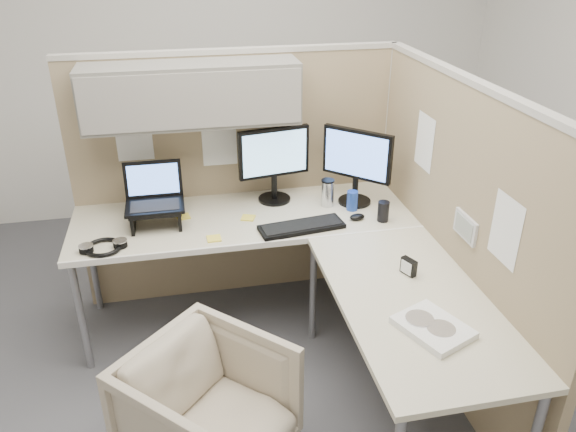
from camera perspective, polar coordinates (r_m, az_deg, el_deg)
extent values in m
plane|color=#45454B|center=(3.30, -0.85, -15.42)|extent=(4.50, 4.50, 0.00)
cube|color=#9B8665|center=(3.61, -5.20, 3.56)|extent=(2.00, 0.05, 1.60)
cube|color=#A8A399|center=(3.38, -5.79, 16.37)|extent=(2.00, 0.06, 0.03)
cube|color=slate|center=(3.26, -9.80, 12.21)|extent=(1.20, 0.34, 0.34)
cube|color=gray|center=(3.09, -9.63, 11.42)|extent=(1.18, 0.01, 0.30)
plane|color=white|center=(3.46, -15.40, 7.82)|extent=(0.26, 0.00, 0.26)
plane|color=white|center=(3.48, -6.99, 7.48)|extent=(0.26, 0.00, 0.26)
cube|color=#9B8665|center=(3.02, 16.42, -2.40)|extent=(0.05, 2.00, 1.60)
cube|color=#A8A399|center=(2.74, 18.65, 12.68)|extent=(0.06, 2.00, 0.03)
cube|color=#A8A399|center=(3.84, 9.81, 4.71)|extent=(0.06, 0.06, 1.60)
cube|color=silver|center=(2.82, 17.68, -1.06)|extent=(0.02, 0.20, 0.12)
cube|color=gray|center=(2.82, 17.43, -1.09)|extent=(0.00, 0.16, 0.09)
plane|color=white|center=(3.18, 13.71, 7.32)|extent=(0.00, 0.26, 0.26)
plane|color=white|center=(2.54, 21.23, -1.35)|extent=(0.00, 0.26, 0.26)
cube|color=beige|center=(3.32, -4.38, -0.20)|extent=(2.00, 0.68, 0.03)
cube|color=beige|center=(2.66, 12.53, -8.44)|extent=(0.68, 1.30, 0.03)
cube|color=white|center=(3.03, -3.52, -3.04)|extent=(2.00, 0.02, 0.03)
cylinder|color=gray|center=(3.30, -20.24, -9.60)|extent=(0.04, 0.04, 0.70)
cylinder|color=gray|center=(3.78, -19.24, -4.47)|extent=(0.04, 0.04, 0.70)
cylinder|color=gray|center=(3.32, 2.56, -7.48)|extent=(0.04, 0.04, 0.70)
imported|color=#BDB496|center=(2.68, -8.08, -18.42)|extent=(0.87, 0.87, 0.65)
cylinder|color=black|center=(3.50, -1.39, 1.75)|extent=(0.20, 0.20, 0.02)
cylinder|color=black|center=(3.47, -1.41, 3.00)|extent=(0.04, 0.04, 0.15)
cube|color=black|center=(3.38, -1.45, 6.49)|extent=(0.44, 0.11, 0.30)
cube|color=#89C3ED|center=(3.36, -1.33, 6.38)|extent=(0.39, 0.07, 0.26)
cylinder|color=black|center=(3.49, 6.76, 1.52)|extent=(0.20, 0.20, 0.02)
cylinder|color=black|center=(3.46, 6.83, 2.76)|extent=(0.04, 0.04, 0.15)
cube|color=black|center=(3.38, 7.04, 6.25)|extent=(0.34, 0.33, 0.30)
cube|color=#5584E7|center=(3.36, 6.89, 6.15)|extent=(0.29, 0.28, 0.26)
cube|color=black|center=(3.23, -13.33, 0.72)|extent=(0.29, 0.23, 0.01)
cube|color=black|center=(3.26, -15.49, -0.27)|extent=(0.02, 0.21, 0.11)
cube|color=black|center=(3.25, -10.98, 0.14)|extent=(0.02, 0.21, 0.11)
cube|color=black|center=(3.23, -13.36, 0.97)|extent=(0.32, 0.23, 0.02)
cube|color=black|center=(3.31, -13.55, 3.71)|extent=(0.32, 0.05, 0.21)
cube|color=#598CF2|center=(3.30, -13.55, 3.63)|extent=(0.29, 0.04, 0.17)
cube|color=black|center=(3.16, 1.39, -1.11)|extent=(0.50, 0.22, 0.02)
ellipsoid|color=black|center=(3.28, 7.03, -0.09)|extent=(0.10, 0.08, 0.03)
cylinder|color=silver|center=(3.41, 4.03, 2.29)|extent=(0.08, 0.08, 0.16)
cylinder|color=black|center=(3.37, 4.08, 3.61)|extent=(0.08, 0.08, 0.01)
cylinder|color=black|center=(3.27, 9.66, 0.47)|extent=(0.07, 0.07, 0.12)
cylinder|color=#1E3FA5|center=(3.38, 6.54, 1.57)|extent=(0.07, 0.07, 0.12)
cube|color=yellow|center=(3.34, -10.61, -0.06)|extent=(0.09, 0.09, 0.01)
cube|color=yellow|center=(3.08, -7.53, -2.28)|extent=(0.08, 0.08, 0.01)
cube|color=yellow|center=(3.12, -1.15, -1.66)|extent=(0.08, 0.08, 0.01)
cube|color=yellow|center=(3.28, -4.08, -0.18)|extent=(0.10, 0.10, 0.01)
torus|color=black|center=(3.11, -18.23, -3.03)|extent=(0.22, 0.22, 0.02)
cylinder|color=black|center=(3.11, -19.82, -3.15)|extent=(0.07, 0.07, 0.03)
cylinder|color=black|center=(3.10, -16.68, -2.70)|extent=(0.07, 0.07, 0.03)
cube|color=white|center=(2.47, 14.52, -10.91)|extent=(0.33, 0.36, 0.03)
cylinder|color=silver|center=(2.45, 15.29, -10.94)|extent=(0.12, 0.12, 0.00)
cylinder|color=silver|center=(2.48, 13.23, -10.05)|extent=(0.12, 0.12, 0.00)
cube|color=black|center=(2.80, 12.16, -5.05)|extent=(0.06, 0.09, 0.08)
cube|color=white|center=(2.79, 11.90, -5.17)|extent=(0.03, 0.06, 0.06)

